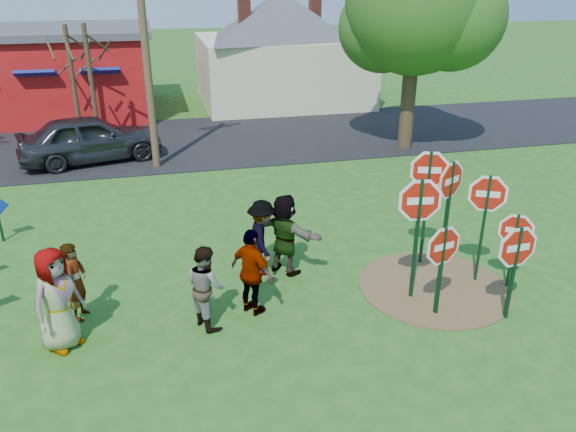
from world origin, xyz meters
The scene contains 23 objects.
ground centered at (0.00, 0.00, 0.00)m, with size 120.00×120.00×0.00m, color #225418.
road centered at (0.00, 11.50, 0.02)m, with size 120.00×7.50×0.04m, color black.
dirt_patch centered at (4.50, -1.00, 0.01)m, with size 3.20×3.20×0.03m, color brown.
red_building centered at (-5.50, 17.99, 1.97)m, with size 9.40×7.69×3.90m.
cream_house centered at (5.50, 18.00, 2.92)m, with size 9.40×9.40×6.50m.
stop_sign_a centered at (4.05, -1.93, 1.36)m, with size 1.04×0.26×2.03m.
stop_sign_b centered at (4.70, 0.10, 2.04)m, with size 1.08×0.39×2.84m.
stop_sign_c centered at (5.51, -0.93, 1.79)m, with size 0.98×0.49×2.57m.
stop_sign_d centered at (5.21, 0.03, 1.84)m, with size 1.05×0.55×2.60m.
stop_sign_e centered at (5.33, -2.35, 1.39)m, with size 1.11×0.09×2.09m.
stop_sign_f centered at (6.03, -1.32, 1.24)m, with size 0.81×0.54×1.81m.
stop_sign_g centered at (3.84, -1.23, 1.91)m, with size 1.18×0.19×2.76m.
person_a centered at (-2.94, -1.31, 0.97)m, with size 0.95×0.62×1.95m, color #3A3A81.
person_b centered at (-2.73, -0.40, 0.80)m, with size 0.58×0.38×1.60m, color #1D6550.
person_c centered at (-0.35, -1.21, 0.82)m, with size 0.80×0.62×1.64m, color #9B5B3B.
person_d centered at (1.06, 0.51, 0.86)m, with size 1.11×0.64×1.72m, color #2D2D31.
person_e centered at (0.56, -1.02, 0.90)m, with size 1.05×0.44×1.79m, color #57325E.
person_f centered at (1.55, 0.44, 0.92)m, with size 1.71×0.55×1.85m, color #1C4D2B.
suv centered at (-3.24, 9.73, 0.86)m, with size 1.94×4.82×1.64m, color #2A2B2F.
utility_pole centered at (-1.07, 8.60, 4.25)m, with size 1.93×0.64×8.07m.
leafy_tree centered at (8.28, 8.66, 4.95)m, with size 5.41×4.93×7.69m.
bare_tree_east centered at (-3.95, 13.03, 2.84)m, with size 1.80×1.80×4.39m.
bare_tree_extra centered at (-3.20, 12.20, 2.91)m, with size 1.80×1.80×4.49m.
Camera 1 is at (-0.97, -10.37, 6.22)m, focal length 35.00 mm.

